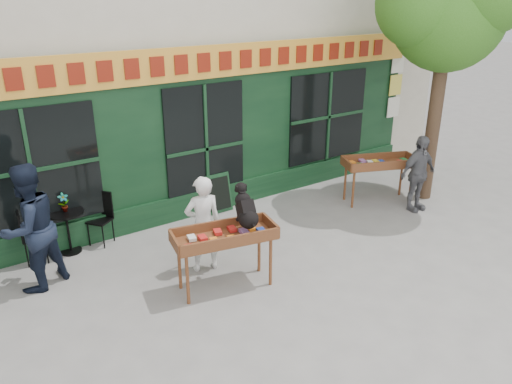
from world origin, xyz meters
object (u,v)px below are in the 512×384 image
Objects in this scene: man_right at (418,174)px; man_left at (30,228)px; dog at (246,205)px; bistro_table at (67,224)px; book_cart_center at (225,238)px; book_cart_right at (380,165)px; woman at (203,224)px.

man_right is 0.80× the size of man_left.
dog is 0.79× the size of bistro_table.
book_cart_center and book_cart_right have the same top height.
bistro_table is at bearing -36.18° from woman.
woman is at bearing 101.86° from book_cart_center.
book_cart_center is at bearing -174.40° from man_right.
book_cart_center is at bearing -144.71° from book_cart_right.
man_right is at bearing 15.76° from dog.
man_left reaches higher than dog.
bistro_table is at bearing 135.37° from book_cart_center.
book_cart_center is 2.97m from bistro_table.
man_right is at bearing 142.44° from man_left.
man_left is at bearing 159.49° from dog.
man_left is (-7.06, 1.40, 0.19)m from man_right.
dog is 4.42m from man_right.
book_cart_center is 0.98× the size of book_cart_right.
book_cart_right is 6.79m from man_left.
book_cart_right is (4.08, 1.05, -0.47)m from dog.
book_cart_center is 4.54m from book_cart_right.
man_left reaches higher than woman.
book_cart_center is at bearing 101.86° from woman.
man_right is at bearing -173.00° from woman.
dog reaches higher than man_right.
woman is at bearing -152.91° from book_cart_right.
man_left is at bearing -162.92° from book_cart_right.
dog is 3.29m from bistro_table.
bistro_table is (-1.98, 2.52, -0.75)m from dog.
woman is 0.81× the size of man_left.
woman is at bearing 177.73° from man_right.
man_right is at bearing 14.87° from book_cart_center.
dog is at bearing -173.51° from man_right.
bistro_table is at bearing -156.97° from man_left.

